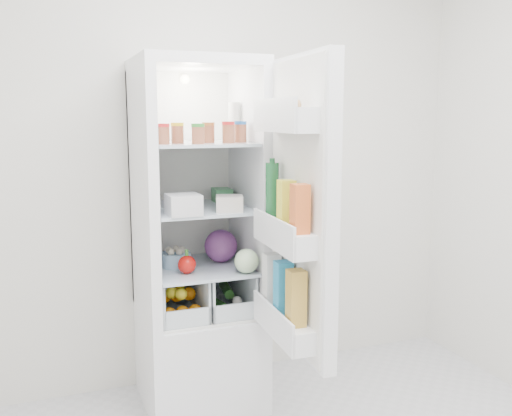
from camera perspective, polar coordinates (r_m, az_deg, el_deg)
name	(u,v)px	position (r m, az deg, el deg)	size (l,w,h in m)	color
room_walls	(355,92)	(1.86, 9.91, 11.35)	(3.02, 3.02, 2.61)	silver
refrigerator	(196,278)	(3.07, -5.98, -7.01)	(0.60, 0.60, 1.80)	white
shelf_low	(199,268)	(2.99, -5.69, -5.94)	(0.49, 0.53, 0.01)	silver
shelf_mid	(198,209)	(2.92, -5.78, -0.06)	(0.49, 0.53, 0.01)	silver
shelf_top	(197,144)	(2.89, -5.89, 6.41)	(0.49, 0.53, 0.01)	silver
crisper_left	(177,294)	(3.00, -7.94, -8.54)	(0.23, 0.46, 0.22)	silver
crisper_right	(222,289)	(3.06, -3.41, -8.10)	(0.23, 0.46, 0.22)	silver
condiment_jars	(203,134)	(2.78, -5.30, 7.35)	(0.46, 0.16, 0.08)	#B21919
squeeze_bottle	(234,122)	(3.00, -2.20, 8.61)	(0.06, 0.06, 0.20)	silver
tub_white	(183,205)	(2.70, -7.27, 0.34)	(0.15, 0.15, 0.10)	silver
tub_cream	(230,203)	(2.79, -2.67, 0.47)	(0.13, 0.13, 0.08)	beige
tin_red	(225,204)	(2.82, -3.07, 0.37)	(0.08, 0.08, 0.06)	red
foil_tray	(163,202)	(2.98, -9.26, 0.59)	(0.17, 0.13, 0.04)	silver
tub_green	(222,195)	(3.09, -3.41, 1.29)	(0.09, 0.13, 0.07)	#3B834E
red_cabbage	(221,246)	(3.04, -3.53, -3.81)	(0.17, 0.17, 0.17)	#602161
bell_pepper	(187,265)	(2.84, -6.93, -5.64)	(0.09, 0.09, 0.09)	red
mushroom_bowl	(176,260)	(2.98, -8.04, -5.14)	(0.15, 0.15, 0.07)	#99C3E4
salad_bag	(247,261)	(2.83, -0.95, -5.33)	(0.12, 0.12, 0.12)	beige
citrus_pile	(179,301)	(2.95, -7.70, -9.17)	(0.20, 0.24, 0.16)	orange
veg_pile	(223,298)	(3.07, -3.30, -8.94)	(0.16, 0.30, 0.10)	#1E4517
fridge_door	(297,215)	(2.48, 4.13, -0.71)	(0.20, 0.60, 1.30)	white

